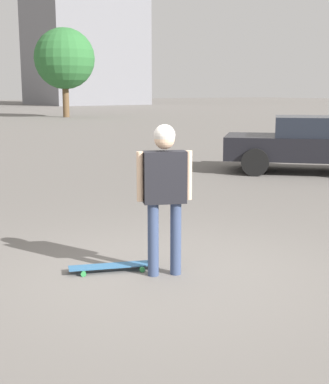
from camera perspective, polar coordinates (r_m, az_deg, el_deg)
The scene contains 5 objects.
ground_plane at distance 6.17m, azimuth 0.00°, elevation -8.80°, with size 220.00×220.00×0.00m, color slate.
person at distance 5.90m, azimuth 0.00°, elevation 0.99°, with size 0.38×0.57×1.71m.
skateboard at distance 6.29m, azimuth -5.63°, elevation -7.87°, with size 0.55×0.99×0.07m.
car_parked_near at distance 14.11m, azimuth 15.15°, elevation 5.05°, with size 4.24×4.16×1.42m.
tree_distant at distance 42.57m, azimuth -10.63°, elevation 13.79°, with size 4.60×4.60×6.73m.
Camera 1 is at (4.77, -3.32, 2.07)m, focal length 50.00 mm.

